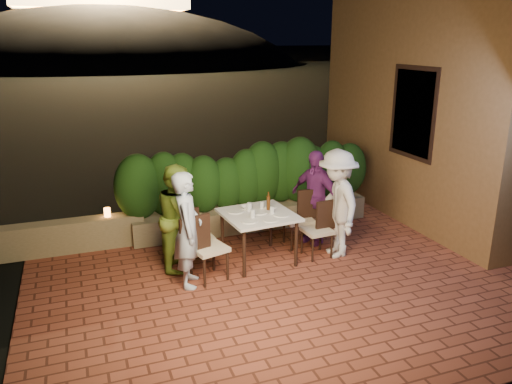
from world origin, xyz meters
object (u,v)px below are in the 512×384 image
diner_purple (314,197)px  chair_left_back (198,236)px  bowl (246,207)px  chair_left_front (209,247)px  diner_blue (188,230)px  parapet_lamp (107,212)px  chair_right_back (298,218)px  diner_green (179,217)px  beer_bottle (268,201)px  diner_white (337,204)px  dining_table (258,237)px  chair_right_front (317,229)px

diner_purple → chair_left_back: bearing=-110.3°
bowl → chair_left_back: size_ratio=0.18×
chair_left_front → chair_left_back: size_ratio=1.09×
diner_blue → parapet_lamp: size_ratio=11.29×
chair_left_front → chair_right_back: chair_left_front is taller
chair_left_front → diner_green: bearing=103.4°
beer_bottle → chair_right_back: (0.60, 0.21, -0.42)m
diner_white → diner_purple: bearing=-167.1°
diner_purple → parapet_lamp: 3.30m
dining_table → chair_right_back: size_ratio=1.07×
beer_bottle → diner_green: 1.34m
chair_right_front → dining_table: bearing=-13.5°
dining_table → chair_right_back: bearing=21.5°
beer_bottle → diner_purple: bearing=16.9°
diner_green → chair_right_back: bearing=-67.2°
chair_left_front → chair_right_front: size_ratio=1.10×
chair_left_back → chair_right_front: 1.79m
diner_white → parapet_lamp: diner_white is taller
chair_left_back → parapet_lamp: bearing=132.5°
diner_green → diner_purple: 2.24m
chair_left_back → chair_right_front: chair_left_back is taller
chair_left_front → chair_left_back: bearing=76.0°
diner_blue → diner_green: size_ratio=1.03×
bowl → diner_white: size_ratio=0.09×
chair_left_back → diner_blue: diner_blue is taller
bowl → chair_left_back: (-0.77, -0.06, -0.33)m
diner_white → diner_purple: size_ratio=1.08×
beer_bottle → chair_right_back: size_ratio=0.30×
chair_right_back → chair_left_back: bearing=7.0°
chair_left_back → diner_purple: diner_purple is taller
parapet_lamp → chair_left_back: bearing=-43.6°
chair_left_front → diner_purple: (1.94, 0.70, 0.29)m
chair_left_back → chair_left_front: bearing=-92.1°
beer_bottle → diner_purple: size_ratio=0.18×
beer_bottle → parapet_lamp: size_ratio=1.99×
bowl → diner_white: 1.36m
diner_blue → parapet_lamp: diner_blue is taller
beer_bottle → diner_green: bearing=175.6°
chair_right_back → diner_white: diner_white is taller
chair_right_front → parapet_lamp: size_ratio=6.22×
bowl → chair_left_front: (-0.75, -0.60, -0.29)m
diner_purple → chair_right_back: bearing=-103.3°
chair_left_front → diner_blue: bearing=175.4°
dining_table → chair_right_front: 0.91m
chair_right_front → diner_blue: bearing=2.3°
dining_table → diner_green: (-1.14, 0.20, 0.39)m
diner_white → bowl: bearing=-105.6°
beer_bottle → chair_left_back: (-1.06, 0.11, -0.45)m
parapet_lamp → bowl: bearing=-28.6°
bowl → chair_right_back: (0.89, 0.04, -0.30)m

